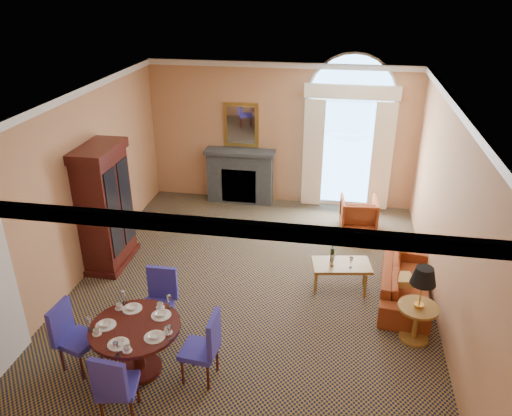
% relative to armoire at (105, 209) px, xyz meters
% --- Properties ---
extents(ground, '(7.50, 7.50, 0.00)m').
position_rel_armoire_xyz_m(ground, '(2.72, -0.43, -1.10)').
color(ground, '#111436').
rests_on(ground, ground).
extents(room_envelope, '(6.04, 7.52, 3.45)m').
position_rel_armoire_xyz_m(room_envelope, '(2.69, 0.24, 1.41)').
color(room_envelope, tan).
rests_on(room_envelope, ground).
extents(armoire, '(0.65, 1.16, 2.27)m').
position_rel_armoire_xyz_m(armoire, '(0.00, 0.00, 0.00)').
color(armoire, '#340F0B').
rests_on(armoire, ground).
extents(dining_table, '(1.19, 1.19, 0.95)m').
position_rel_armoire_xyz_m(dining_table, '(1.58, -2.58, -0.53)').
color(dining_table, '#340F0B').
rests_on(dining_table, ground).
extents(dining_chair_north, '(0.57, 0.57, 1.01)m').
position_rel_armoire_xyz_m(dining_chair_north, '(1.59, -1.67, -0.52)').
color(dining_chair_north, '#2E28A0').
rests_on(dining_chair_north, ground).
extents(dining_chair_south, '(0.53, 0.53, 1.01)m').
position_rel_armoire_xyz_m(dining_chair_south, '(1.65, -3.43, -0.52)').
color(dining_chair_south, '#2E28A0').
rests_on(dining_chair_south, ground).
extents(dining_chair_east, '(0.49, 0.49, 1.01)m').
position_rel_armoire_xyz_m(dining_chair_east, '(2.52, -2.56, -0.52)').
color(dining_chair_east, '#2E28A0').
rests_on(dining_chair_east, ground).
extents(dining_chair_west, '(0.56, 0.56, 1.01)m').
position_rel_armoire_xyz_m(dining_chair_west, '(0.69, -2.66, -0.52)').
color(dining_chair_west, '#2E28A0').
rests_on(dining_chair_west, ground).
extents(sofa, '(0.97, 2.04, 0.58)m').
position_rel_armoire_xyz_m(sofa, '(5.27, -0.21, -0.81)').
color(sofa, brown).
rests_on(sofa, ground).
extents(armchair, '(0.80, 0.82, 0.69)m').
position_rel_armoire_xyz_m(armchair, '(4.53, 2.18, -0.75)').
color(armchair, brown).
rests_on(armchair, ground).
extents(coffee_table, '(1.04, 0.69, 0.80)m').
position_rel_armoire_xyz_m(coffee_table, '(4.21, -0.15, -0.65)').
color(coffee_table, olive).
rests_on(coffee_table, ground).
extents(side_table, '(0.58, 0.58, 1.20)m').
position_rel_armoire_xyz_m(side_table, '(5.32, -1.28, -0.32)').
color(side_table, olive).
rests_on(side_table, ground).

